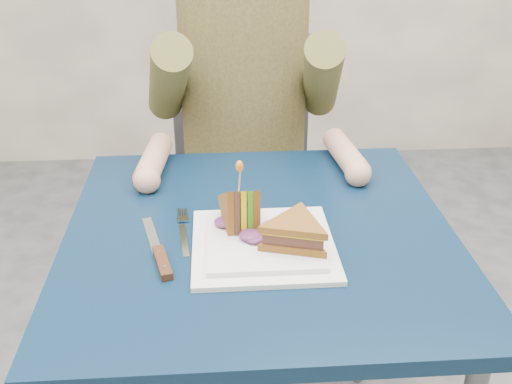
{
  "coord_description": "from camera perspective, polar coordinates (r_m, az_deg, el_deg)",
  "views": [
    {
      "loc": [
        -0.08,
        -0.99,
        1.33
      ],
      "look_at": [
        -0.01,
        -0.01,
        0.82
      ],
      "focal_mm": 42.0,
      "sensor_mm": 36.0,
      "label": 1
    }
  ],
  "objects": [
    {
      "name": "knife",
      "position": [
        1.09,
        -9.1,
        -6.13
      ],
      "size": [
        0.07,
        0.22,
        0.02
      ],
      "color": "silver",
      "rests_on": "table"
    },
    {
      "name": "toothpick",
      "position": [
        1.09,
        -1.57,
        1.13
      ],
      "size": [
        0.01,
        0.01,
        0.06
      ],
      "primitive_type": "cylinder",
      "rotation": [
        0.14,
        0.07,
        0.0
      ],
      "color": "tan",
      "rests_on": "sandwich_upright"
    },
    {
      "name": "onion_ring",
      "position": [
        1.1,
        1.47,
        -3.59
      ],
      "size": [
        0.04,
        0.04,
        0.02
      ],
      "primitive_type": "torus",
      "rotation": [
        0.44,
        0.0,
        0.0
      ],
      "color": "#9E4C7A",
      "rests_on": "plate"
    },
    {
      "name": "fork",
      "position": [
        1.16,
        -6.9,
        -3.82
      ],
      "size": [
        0.03,
        0.18,
        0.01
      ],
      "color": "silver",
      "rests_on": "table"
    },
    {
      "name": "diner",
      "position": [
        1.61,
        -1.16,
        12.45
      ],
      "size": [
        0.54,
        0.59,
        0.74
      ],
      "color": "brown",
      "rests_on": "chair"
    },
    {
      "name": "sandwich_upright",
      "position": [
        1.12,
        -1.53,
        -1.8
      ],
      "size": [
        0.08,
        0.14,
        0.13
      ],
      "color": "brown",
      "rests_on": "plate"
    },
    {
      "name": "lettuce_spill",
      "position": [
        1.1,
        0.93,
        -3.7
      ],
      "size": [
        0.15,
        0.13,
        0.02
      ],
      "primitive_type": null,
      "color": "#337A14",
      "rests_on": "plate"
    },
    {
      "name": "chair",
      "position": [
        1.84,
        -1.23,
        2.07
      ],
      "size": [
        0.42,
        0.4,
        0.93
      ],
      "color": "#47474C",
      "rests_on": "ground"
    },
    {
      "name": "plate",
      "position": [
        1.1,
        0.7,
        -4.91
      ],
      "size": [
        0.26,
        0.26,
        0.02
      ],
      "color": "white",
      "rests_on": "table"
    },
    {
      "name": "table",
      "position": [
        1.21,
        0.35,
        -6.82
      ],
      "size": [
        0.75,
        0.75,
        0.73
      ],
      "color": "black",
      "rests_on": "ground"
    },
    {
      "name": "sandwich_flat",
      "position": [
        1.07,
        3.77,
        -3.88
      ],
      "size": [
        0.18,
        0.18,
        0.05
      ],
      "color": "brown",
      "rests_on": "plate"
    },
    {
      "name": "toothpick_frill",
      "position": [
        1.08,
        -1.59,
        2.47
      ],
      "size": [
        0.01,
        0.01,
        0.02
      ],
      "primitive_type": "ellipsoid",
      "color": "orange",
      "rests_on": "sandwich_upright"
    }
  ]
}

